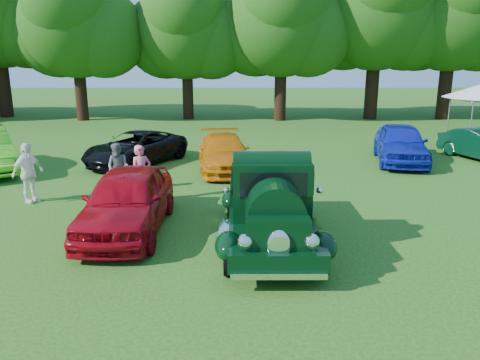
{
  "coord_description": "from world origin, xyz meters",
  "views": [
    {
      "loc": [
        0.67,
        -10.23,
        4.3
      ],
      "look_at": [
        0.71,
        1.97,
        1.1
      ],
      "focal_mm": 35.0,
      "sensor_mm": 36.0,
      "label": 1
    }
  ],
  "objects_px": {
    "back_car_blue": "(401,143)",
    "spectator_white": "(28,173)",
    "spectator_pink": "(142,174)",
    "back_car_black": "(136,148)",
    "spectator_grey": "(118,167)",
    "back_car_orange": "(224,152)",
    "hero_pickup": "(270,206)",
    "red_convertible": "(127,200)"
  },
  "relations": [
    {
      "from": "hero_pickup",
      "to": "spectator_grey",
      "type": "bearing_deg",
      "value": 136.75
    },
    {
      "from": "back_car_black",
      "to": "back_car_blue",
      "type": "height_order",
      "value": "back_car_blue"
    },
    {
      "from": "hero_pickup",
      "to": "back_car_orange",
      "type": "xyz_separation_m",
      "value": [
        -1.33,
        7.52,
        -0.21
      ]
    },
    {
      "from": "spectator_grey",
      "to": "red_convertible",
      "type": "bearing_deg",
      "value": -53.42
    },
    {
      "from": "back_car_black",
      "to": "spectator_grey",
      "type": "distance_m",
      "value": 4.14
    },
    {
      "from": "spectator_pink",
      "to": "back_car_black",
      "type": "bearing_deg",
      "value": 66.03
    },
    {
      "from": "back_car_blue",
      "to": "spectator_grey",
      "type": "xyz_separation_m",
      "value": [
        -10.78,
        -4.38,
        -0.02
      ]
    },
    {
      "from": "hero_pickup",
      "to": "back_car_blue",
      "type": "distance_m",
      "value": 10.7
    },
    {
      "from": "back_car_orange",
      "to": "spectator_pink",
      "type": "height_order",
      "value": "spectator_pink"
    },
    {
      "from": "back_car_orange",
      "to": "hero_pickup",
      "type": "bearing_deg",
      "value": -86.04
    },
    {
      "from": "back_car_blue",
      "to": "spectator_white",
      "type": "bearing_deg",
      "value": -146.05
    },
    {
      "from": "spectator_pink",
      "to": "spectator_white",
      "type": "bearing_deg",
      "value": 143.07
    },
    {
      "from": "spectator_pink",
      "to": "spectator_grey",
      "type": "height_order",
      "value": "spectator_pink"
    },
    {
      "from": "hero_pickup",
      "to": "back_car_orange",
      "type": "height_order",
      "value": "hero_pickup"
    },
    {
      "from": "spectator_grey",
      "to": "spectator_white",
      "type": "xyz_separation_m",
      "value": [
        -2.42,
        -1.22,
        0.12
      ]
    },
    {
      "from": "hero_pickup",
      "to": "spectator_pink",
      "type": "distance_m",
      "value": 4.94
    },
    {
      "from": "back_car_black",
      "to": "back_car_blue",
      "type": "relative_size",
      "value": 1.0
    },
    {
      "from": "back_car_black",
      "to": "back_car_orange",
      "type": "distance_m",
      "value": 3.83
    },
    {
      "from": "hero_pickup",
      "to": "spectator_white",
      "type": "distance_m",
      "value": 7.82
    },
    {
      "from": "back_car_orange",
      "to": "back_car_blue",
      "type": "distance_m",
      "value": 7.51
    },
    {
      "from": "red_convertible",
      "to": "spectator_grey",
      "type": "bearing_deg",
      "value": 107.66
    },
    {
      "from": "back_car_black",
      "to": "spectator_white",
      "type": "xyz_separation_m",
      "value": [
        -2.11,
        -5.35,
        0.25
      ]
    },
    {
      "from": "back_car_blue",
      "to": "hero_pickup",
      "type": "bearing_deg",
      "value": -113.61
    },
    {
      "from": "back_car_orange",
      "to": "spectator_white",
      "type": "xyz_separation_m",
      "value": [
        -5.8,
        -4.31,
        0.24
      ]
    },
    {
      "from": "back_car_orange",
      "to": "spectator_white",
      "type": "relative_size",
      "value": 2.56
    },
    {
      "from": "red_convertible",
      "to": "spectator_pink",
      "type": "distance_m",
      "value": 2.5
    },
    {
      "from": "back_car_orange",
      "to": "back_car_blue",
      "type": "bearing_deg",
      "value": 3.79
    },
    {
      "from": "back_car_blue",
      "to": "spectator_white",
      "type": "relative_size",
      "value": 2.61
    },
    {
      "from": "spectator_pink",
      "to": "spectator_white",
      "type": "distance_m",
      "value": 3.43
    },
    {
      "from": "hero_pickup",
      "to": "red_convertible",
      "type": "xyz_separation_m",
      "value": [
        -3.57,
        0.77,
        -0.09
      ]
    },
    {
      "from": "back_car_orange",
      "to": "red_convertible",
      "type": "bearing_deg",
      "value": -114.42
    },
    {
      "from": "back_car_black",
      "to": "back_car_blue",
      "type": "distance_m",
      "value": 11.09
    },
    {
      "from": "back_car_black",
      "to": "spectator_grey",
      "type": "bearing_deg",
      "value": -56.64
    },
    {
      "from": "back_car_black",
      "to": "spectator_white",
      "type": "bearing_deg",
      "value": -82.41
    },
    {
      "from": "back_car_orange",
      "to": "spectator_white",
      "type": "bearing_deg",
      "value": -149.43
    },
    {
      "from": "spectator_grey",
      "to": "spectator_pink",
      "type": "bearing_deg",
      "value": -29.91
    },
    {
      "from": "red_convertible",
      "to": "spectator_white",
      "type": "distance_m",
      "value": 4.31
    },
    {
      "from": "spectator_pink",
      "to": "spectator_white",
      "type": "xyz_separation_m",
      "value": [
        -3.43,
        -0.06,
        0.04
      ]
    },
    {
      "from": "hero_pickup",
      "to": "back_car_blue",
      "type": "relative_size",
      "value": 1.1
    },
    {
      "from": "back_car_black",
      "to": "back_car_blue",
      "type": "xyz_separation_m",
      "value": [
        11.09,
        0.25,
        0.15
      ]
    },
    {
      "from": "hero_pickup",
      "to": "spectator_white",
      "type": "height_order",
      "value": "hero_pickup"
    },
    {
      "from": "spectator_white",
      "to": "back_car_orange",
      "type": "bearing_deg",
      "value": -26.2
    }
  ]
}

